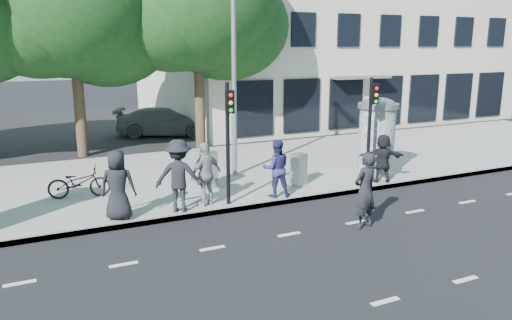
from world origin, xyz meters
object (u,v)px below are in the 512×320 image
street_lamp (234,36)px  ped_d (179,176)px  ped_f (383,158)px  ped_c (276,168)px  ped_a (118,185)px  cabinet_right (298,169)px  ad_column_right (377,135)px  traffic_pole_near (228,131)px  traffic_pole_far (371,120)px  cabinet_left (209,170)px  car_right (164,122)px  bicycle (79,182)px  man_road (365,190)px  ped_e (206,174)px

street_lamp → ped_d: street_lamp is taller
ped_f → ped_c: bearing=22.6°
ped_c → ped_d: ped_d is taller
ped_a → cabinet_right: ped_a is taller
ad_column_right → traffic_pole_near: size_ratio=0.78×
traffic_pole_far → cabinet_left: bearing=158.8°
ped_d → car_right: bearing=-79.1°
ped_c → bicycle: size_ratio=0.97×
traffic_pole_far → bicycle: traffic_pole_far is taller
ped_d → man_road: ped_d is taller
ad_column_right → street_lamp: 5.81m
street_lamp → car_right: 10.24m
ad_column_right → ped_e: size_ratio=1.48×
ad_column_right → ped_f: ad_column_right is taller
ped_c → ped_f: bearing=-165.0°
traffic_pole_far → cabinet_left: (-4.73, 1.84, -1.52)m
ped_c → cabinet_left: bearing=-33.6°
street_lamp → ped_f: (4.00, -2.78, -3.85)m
traffic_pole_near → ped_f: traffic_pole_near is taller
ad_column_right → ped_d: ad_column_right is taller
ped_d → cabinet_right: size_ratio=1.92×
street_lamp → cabinet_left: (-1.33, -1.00, -4.08)m
man_road → car_right: man_road is taller
ped_c → ped_f: (3.86, -0.06, -0.06)m
bicycle → cabinet_left: cabinet_left is taller
street_lamp → ped_c: 4.67m
man_road → ped_f: bearing=-147.9°
street_lamp → ped_f: size_ratio=5.06×
man_road → ped_e: bearing=-55.8°
ped_c → man_road: man_road is taller
traffic_pole_far → street_lamp: 5.12m
street_lamp → ped_c: size_ratio=4.70×
street_lamp → ped_e: street_lamp is taller
ped_e → cabinet_right: 3.43m
ped_e → cabinet_left: 1.79m
street_lamp → traffic_pole_far: bearing=-39.9°
cabinet_left → car_right: (1.38, 10.39, -0.02)m
ped_a → man_road: (5.56, -2.85, -0.08)m
street_lamp → ad_column_right: bearing=-23.7°
street_lamp → cabinet_left: street_lamp is taller
street_lamp → cabinet_right: 4.77m
ped_e → car_right: (2.04, 12.01, -0.35)m
street_lamp → cabinet_left: 4.41m
ad_column_right → street_lamp: street_lamp is taller
ped_f → car_right: bearing=-48.5°
ped_d → cabinet_left: ped_d is taller
traffic_pole_far → ped_a: traffic_pole_far is taller
street_lamp → ped_d: (-2.82, -2.78, -3.66)m
traffic_pole_near → ped_d: 1.80m
bicycle → car_right: size_ratio=0.37×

